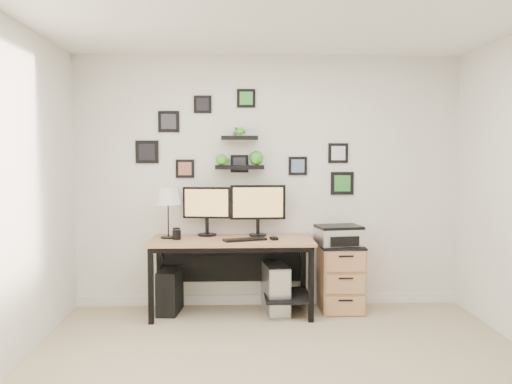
{
  "coord_description": "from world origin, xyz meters",
  "views": [
    {
      "loc": [
        -0.36,
        -3.93,
        1.6
      ],
      "look_at": [
        -0.13,
        1.83,
        1.2
      ],
      "focal_mm": 40.0,
      "sensor_mm": 36.0,
      "label": 1
    }
  ],
  "objects_px": {
    "pc_tower_black": "(170,291)",
    "monitor_right": "(258,206)",
    "pc_tower_grey": "(276,289)",
    "desk": "(235,251)",
    "table_lamp": "(168,197)",
    "printer": "(339,235)",
    "monitor_left": "(207,207)",
    "mug": "(177,235)",
    "file_cabinet": "(341,278)"
  },
  "relations": [
    {
      "from": "pc_tower_black",
      "to": "printer",
      "type": "distance_m",
      "value": 1.79
    },
    {
      "from": "desk",
      "to": "monitor_left",
      "type": "height_order",
      "value": "monitor_left"
    },
    {
      "from": "desk",
      "to": "file_cabinet",
      "type": "relative_size",
      "value": 2.39
    },
    {
      "from": "monitor_right",
      "to": "mug",
      "type": "distance_m",
      "value": 0.87
    },
    {
      "from": "monitor_left",
      "to": "file_cabinet",
      "type": "bearing_deg",
      "value": -5.62
    },
    {
      "from": "monitor_left",
      "to": "printer",
      "type": "bearing_deg",
      "value": -5.9
    },
    {
      "from": "desk",
      "to": "monitor_right",
      "type": "relative_size",
      "value": 2.85
    },
    {
      "from": "mug",
      "to": "pc_tower_black",
      "type": "relative_size",
      "value": 0.22
    },
    {
      "from": "monitor_left",
      "to": "pc_tower_grey",
      "type": "distance_m",
      "value": 1.08
    },
    {
      "from": "monitor_right",
      "to": "printer",
      "type": "bearing_deg",
      "value": -7.47
    },
    {
      "from": "monitor_right",
      "to": "pc_tower_grey",
      "type": "distance_m",
      "value": 0.85
    },
    {
      "from": "pc_tower_black",
      "to": "pc_tower_grey",
      "type": "distance_m",
      "value": 1.06
    },
    {
      "from": "file_cabinet",
      "to": "monitor_right",
      "type": "bearing_deg",
      "value": 173.03
    },
    {
      "from": "mug",
      "to": "pc_tower_grey",
      "type": "height_order",
      "value": "mug"
    },
    {
      "from": "table_lamp",
      "to": "printer",
      "type": "height_order",
      "value": "table_lamp"
    },
    {
      "from": "file_cabinet",
      "to": "monitor_left",
      "type": "bearing_deg",
      "value": 174.38
    },
    {
      "from": "desk",
      "to": "printer",
      "type": "distance_m",
      "value": 1.06
    },
    {
      "from": "pc_tower_black",
      "to": "pc_tower_grey",
      "type": "bearing_deg",
      "value": 3.7
    },
    {
      "from": "mug",
      "to": "printer",
      "type": "distance_m",
      "value": 1.62
    },
    {
      "from": "monitor_right",
      "to": "table_lamp",
      "type": "xyz_separation_m",
      "value": [
        -0.9,
        -0.1,
        0.1
      ]
    },
    {
      "from": "mug",
      "to": "table_lamp",
      "type": "bearing_deg",
      "value": 133.47
    },
    {
      "from": "printer",
      "to": "monitor_left",
      "type": "bearing_deg",
      "value": 174.1
    },
    {
      "from": "table_lamp",
      "to": "pc_tower_black",
      "type": "relative_size",
      "value": 1.17
    },
    {
      "from": "monitor_right",
      "to": "mug",
      "type": "relative_size",
      "value": 5.93
    },
    {
      "from": "monitor_left",
      "to": "printer",
      "type": "distance_m",
      "value": 1.37
    },
    {
      "from": "pc_tower_grey",
      "to": "table_lamp",
      "type": "bearing_deg",
      "value": 177.17
    },
    {
      "from": "monitor_left",
      "to": "monitor_right",
      "type": "height_order",
      "value": "monitor_right"
    },
    {
      "from": "desk",
      "to": "pc_tower_black",
      "type": "distance_m",
      "value": 0.77
    },
    {
      "from": "monitor_left",
      "to": "pc_tower_grey",
      "type": "relative_size",
      "value": 0.99
    },
    {
      "from": "table_lamp",
      "to": "mug",
      "type": "bearing_deg",
      "value": -46.53
    },
    {
      "from": "pc_tower_black",
      "to": "desk",
      "type": "bearing_deg",
      "value": 1.9
    },
    {
      "from": "printer",
      "to": "monitor_right",
      "type": "bearing_deg",
      "value": 172.53
    },
    {
      "from": "mug",
      "to": "file_cabinet",
      "type": "height_order",
      "value": "mug"
    },
    {
      "from": "mug",
      "to": "file_cabinet",
      "type": "distance_m",
      "value": 1.71
    },
    {
      "from": "table_lamp",
      "to": "file_cabinet",
      "type": "bearing_deg",
      "value": 0.05
    },
    {
      "from": "pc_tower_black",
      "to": "monitor_right",
      "type": "bearing_deg",
      "value": 13.31
    },
    {
      "from": "monitor_left",
      "to": "file_cabinet",
      "type": "height_order",
      "value": "monitor_left"
    },
    {
      "from": "monitor_left",
      "to": "printer",
      "type": "xyz_separation_m",
      "value": [
        1.33,
        -0.14,
        -0.27
      ]
    },
    {
      "from": "file_cabinet",
      "to": "printer",
      "type": "relative_size",
      "value": 1.4
    },
    {
      "from": "table_lamp",
      "to": "pc_tower_grey",
      "type": "height_order",
      "value": "table_lamp"
    },
    {
      "from": "table_lamp",
      "to": "pc_tower_grey",
      "type": "bearing_deg",
      "value": -2.83
    },
    {
      "from": "mug",
      "to": "monitor_right",
      "type": "bearing_deg",
      "value": 13.97
    },
    {
      "from": "desk",
      "to": "mug",
      "type": "height_order",
      "value": "mug"
    },
    {
      "from": "monitor_right",
      "to": "desk",
      "type": "bearing_deg",
      "value": -145.52
    },
    {
      "from": "monitor_left",
      "to": "pc_tower_black",
      "type": "height_order",
      "value": "monitor_left"
    },
    {
      "from": "table_lamp",
      "to": "file_cabinet",
      "type": "relative_size",
      "value": 0.76
    },
    {
      "from": "desk",
      "to": "printer",
      "type": "bearing_deg",
      "value": 2.96
    },
    {
      "from": "monitor_left",
      "to": "table_lamp",
      "type": "relative_size",
      "value": 0.98
    },
    {
      "from": "pc_tower_grey",
      "to": "printer",
      "type": "bearing_deg",
      "value": 4.5
    },
    {
      "from": "pc_tower_grey",
      "to": "printer",
      "type": "xyz_separation_m",
      "value": [
        0.64,
        0.05,
        0.53
      ]
    }
  ]
}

